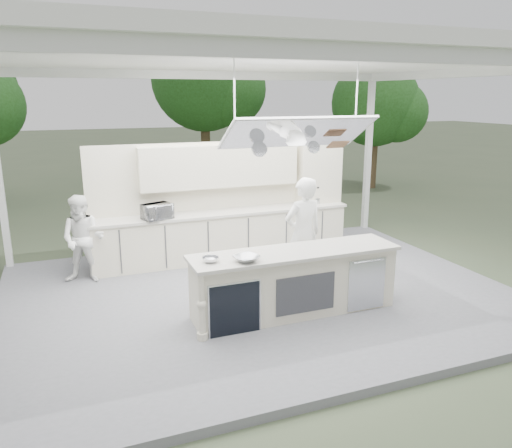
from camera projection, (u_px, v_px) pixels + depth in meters
name	position (u px, v px, depth m)	size (l,w,h in m)	color
ground	(259.00, 299.00, 8.18)	(90.00, 90.00, 0.00)	#444E36
stage_deck	(259.00, 295.00, 8.16)	(8.00, 6.00, 0.12)	slate
tent	(260.00, 61.00, 7.23)	(8.20, 6.20, 3.86)	white
demo_island	(294.00, 282.00, 7.27)	(3.10, 0.79, 0.95)	beige
back_counter	(223.00, 234.00, 9.74)	(5.08, 0.72, 0.95)	beige
back_wall_unit	(241.00, 182.00, 9.84)	(5.05, 0.48, 2.25)	beige
tree_cluster	(143.00, 93.00, 16.11)	(19.55, 9.40, 5.85)	brown
head_chef	(303.00, 234.00, 8.07)	(0.68, 0.45, 1.87)	white
sous_chef	(83.00, 239.00, 8.43)	(0.73, 0.57, 1.51)	white
toaster_oven	(157.00, 212.00, 8.95)	(0.51, 0.34, 0.28)	silver
bowl_large	(246.00, 259.00, 6.69)	(0.34, 0.34, 0.08)	#B3B5BA
bowl_small	(210.00, 260.00, 6.67)	(0.23, 0.23, 0.07)	silver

